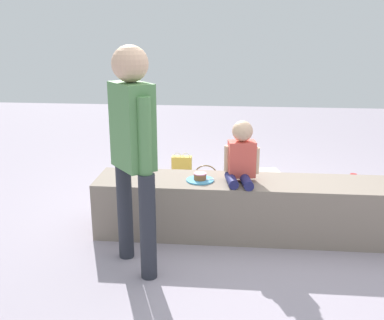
{
  "coord_description": "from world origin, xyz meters",
  "views": [
    {
      "loc": [
        -0.16,
        -3.5,
        1.68
      ],
      "look_at": [
        -0.46,
        -0.3,
        0.71
      ],
      "focal_mm": 43.28,
      "sensor_mm": 36.0,
      "label": 1
    }
  ],
  "objects_px": {
    "party_cup_red": "(353,179)",
    "cake_box_white": "(265,178)",
    "child_seated": "(241,156)",
    "cake_plate": "(200,178)",
    "handbag_black_leather": "(376,200)",
    "gift_bag": "(182,168)",
    "water_bottle_near_gift": "(301,196)",
    "adult_standing": "(133,140)",
    "handbag_brown_canvas": "(206,187)"
  },
  "relations": [
    {
      "from": "cake_box_white",
      "to": "handbag_black_leather",
      "type": "height_order",
      "value": "handbag_black_leather"
    },
    {
      "from": "gift_bag",
      "to": "cake_box_white",
      "type": "relative_size",
      "value": 0.94
    },
    {
      "from": "party_cup_red",
      "to": "adult_standing",
      "type": "bearing_deg",
      "value": -135.23
    },
    {
      "from": "handbag_brown_canvas",
      "to": "party_cup_red",
      "type": "bearing_deg",
      "value": 21.0
    },
    {
      "from": "adult_standing",
      "to": "gift_bag",
      "type": "xyz_separation_m",
      "value": [
        0.1,
        1.92,
        -0.79
      ]
    },
    {
      "from": "party_cup_red",
      "to": "handbag_black_leather",
      "type": "relative_size",
      "value": 0.3
    },
    {
      "from": "handbag_black_leather",
      "to": "water_bottle_near_gift",
      "type": "bearing_deg",
      "value": 167.02
    },
    {
      "from": "cake_plate",
      "to": "party_cup_red",
      "type": "bearing_deg",
      "value": 41.62
    },
    {
      "from": "gift_bag",
      "to": "handbag_black_leather",
      "type": "bearing_deg",
      "value": -23.25
    },
    {
      "from": "adult_standing",
      "to": "gift_bag",
      "type": "distance_m",
      "value": 2.08
    },
    {
      "from": "child_seated",
      "to": "water_bottle_near_gift",
      "type": "relative_size",
      "value": 2.44
    },
    {
      "from": "child_seated",
      "to": "handbag_brown_canvas",
      "type": "bearing_deg",
      "value": 112.88
    },
    {
      "from": "adult_standing",
      "to": "party_cup_red",
      "type": "bearing_deg",
      "value": 44.77
    },
    {
      "from": "child_seated",
      "to": "adult_standing",
      "type": "distance_m",
      "value": 0.96
    },
    {
      "from": "adult_standing",
      "to": "handbag_black_leather",
      "type": "relative_size",
      "value": 4.15
    },
    {
      "from": "handbag_brown_canvas",
      "to": "gift_bag",
      "type": "bearing_deg",
      "value": 117.76
    },
    {
      "from": "child_seated",
      "to": "handbag_black_leather",
      "type": "distance_m",
      "value": 1.45
    },
    {
      "from": "water_bottle_near_gift",
      "to": "handbag_brown_canvas",
      "type": "relative_size",
      "value": 0.56
    },
    {
      "from": "child_seated",
      "to": "cake_plate",
      "type": "distance_m",
      "value": 0.37
    },
    {
      "from": "party_cup_red",
      "to": "child_seated",
      "type": "bearing_deg",
      "value": -132.03
    },
    {
      "from": "gift_bag",
      "to": "handbag_black_leather",
      "type": "height_order",
      "value": "handbag_black_leather"
    },
    {
      "from": "adult_standing",
      "to": "cake_box_white",
      "type": "xyz_separation_m",
      "value": [
        1.0,
        1.82,
        -0.86
      ]
    },
    {
      "from": "adult_standing",
      "to": "handbag_black_leather",
      "type": "height_order",
      "value": "adult_standing"
    },
    {
      "from": "child_seated",
      "to": "handbag_black_leather",
      "type": "bearing_deg",
      "value": 23.85
    },
    {
      "from": "adult_standing",
      "to": "gift_bag",
      "type": "height_order",
      "value": "adult_standing"
    },
    {
      "from": "water_bottle_near_gift",
      "to": "cake_box_white",
      "type": "distance_m",
      "value": 0.64
    },
    {
      "from": "water_bottle_near_gift",
      "to": "cake_box_white",
      "type": "height_order",
      "value": "water_bottle_near_gift"
    },
    {
      "from": "cake_plate",
      "to": "handbag_brown_canvas",
      "type": "distance_m",
      "value": 0.86
    },
    {
      "from": "party_cup_red",
      "to": "cake_box_white",
      "type": "distance_m",
      "value": 0.95
    },
    {
      "from": "child_seated",
      "to": "party_cup_red",
      "type": "bearing_deg",
      "value": 47.97
    },
    {
      "from": "child_seated",
      "to": "gift_bag",
      "type": "distance_m",
      "value": 1.58
    },
    {
      "from": "cake_box_white",
      "to": "handbag_black_leather",
      "type": "bearing_deg",
      "value": -36.43
    },
    {
      "from": "water_bottle_near_gift",
      "to": "cake_box_white",
      "type": "xyz_separation_m",
      "value": [
        -0.31,
        0.55,
        -0.02
      ]
    },
    {
      "from": "cake_plate",
      "to": "cake_box_white",
      "type": "height_order",
      "value": "cake_plate"
    },
    {
      "from": "adult_standing",
      "to": "handbag_brown_canvas",
      "type": "height_order",
      "value": "adult_standing"
    },
    {
      "from": "party_cup_red",
      "to": "handbag_brown_canvas",
      "type": "distance_m",
      "value": 1.66
    },
    {
      "from": "gift_bag",
      "to": "water_bottle_near_gift",
      "type": "relative_size",
      "value": 1.55
    },
    {
      "from": "cake_plate",
      "to": "handbag_black_leather",
      "type": "height_order",
      "value": "cake_plate"
    },
    {
      "from": "water_bottle_near_gift",
      "to": "handbag_black_leather",
      "type": "height_order",
      "value": "handbag_black_leather"
    },
    {
      "from": "cake_box_white",
      "to": "party_cup_red",
      "type": "bearing_deg",
      "value": 6.84
    },
    {
      "from": "child_seated",
      "to": "gift_bag",
      "type": "height_order",
      "value": "child_seated"
    },
    {
      "from": "water_bottle_near_gift",
      "to": "party_cup_red",
      "type": "distance_m",
      "value": 0.92
    },
    {
      "from": "water_bottle_near_gift",
      "to": "party_cup_red",
      "type": "relative_size",
      "value": 1.78
    },
    {
      "from": "child_seated",
      "to": "gift_bag",
      "type": "bearing_deg",
      "value": 115.02
    },
    {
      "from": "adult_standing",
      "to": "handbag_black_leather",
      "type": "distance_m",
      "value": 2.39
    },
    {
      "from": "cake_box_white",
      "to": "water_bottle_near_gift",
      "type": "bearing_deg",
      "value": -60.81
    },
    {
      "from": "cake_plate",
      "to": "party_cup_red",
      "type": "height_order",
      "value": "cake_plate"
    },
    {
      "from": "cake_plate",
      "to": "water_bottle_near_gift",
      "type": "relative_size",
      "value": 1.13
    },
    {
      "from": "gift_bag",
      "to": "party_cup_red",
      "type": "relative_size",
      "value": 2.75
    },
    {
      "from": "cake_plate",
      "to": "party_cup_red",
      "type": "distance_m",
      "value": 2.11
    }
  ]
}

